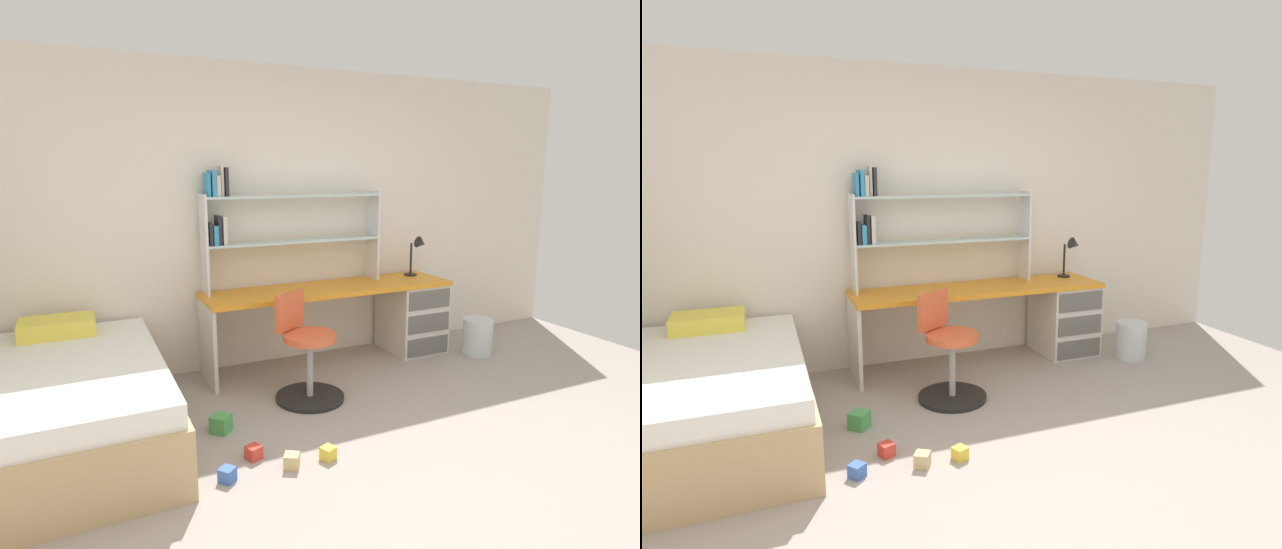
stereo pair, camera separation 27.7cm
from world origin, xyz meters
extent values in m
cube|color=#9E938C|center=(0.00, 0.00, -0.01)|extent=(6.14, 5.81, 0.02)
cube|color=silver|center=(0.00, 2.44, 1.29)|extent=(6.14, 0.06, 2.57)
cube|color=orange|center=(0.25, 2.10, 0.68)|extent=(2.24, 0.57, 0.04)
cube|color=beige|center=(1.12, 2.10, 0.33)|extent=(0.49, 0.54, 0.66)
cube|color=beige|center=(-0.85, 2.10, 0.33)|extent=(0.03, 0.51, 0.66)
cube|color=#5E5B57|center=(1.12, 1.83, 0.11)|extent=(0.44, 0.01, 0.17)
cube|color=#5E5B57|center=(1.12, 1.83, 0.33)|extent=(0.44, 0.01, 0.17)
cube|color=#5E5B57|center=(1.12, 1.83, 0.55)|extent=(0.44, 0.01, 0.17)
cube|color=silver|center=(-0.81, 2.27, 1.11)|extent=(0.02, 0.22, 0.82)
cube|color=silver|center=(0.77, 2.27, 1.11)|extent=(0.02, 0.22, 0.82)
cube|color=silver|center=(-0.02, 2.27, 1.10)|extent=(1.56, 0.22, 0.02)
cube|color=silver|center=(-0.02, 2.27, 1.49)|extent=(1.56, 0.22, 0.02)
cube|color=#26262D|center=(-0.76, 2.27, 1.20)|extent=(0.03, 0.16, 0.18)
cube|color=#338CBF|center=(-0.72, 2.27, 1.19)|extent=(0.04, 0.17, 0.16)
cube|color=#26262D|center=(-0.69, 2.27, 1.23)|extent=(0.03, 0.15, 0.23)
cube|color=beige|center=(-0.65, 2.27, 1.23)|extent=(0.03, 0.16, 0.23)
cube|color=#338CBF|center=(-0.76, 2.27, 1.59)|extent=(0.02, 0.16, 0.18)
cube|color=#338CBF|center=(-0.73, 2.27, 1.60)|extent=(0.03, 0.20, 0.21)
cube|color=beige|center=(-0.69, 2.27, 1.58)|extent=(0.03, 0.17, 0.16)
cube|color=beige|center=(-0.65, 2.27, 1.62)|extent=(0.02, 0.12, 0.24)
cube|color=#26262D|center=(-0.62, 2.27, 1.61)|extent=(0.03, 0.16, 0.23)
cylinder|color=black|center=(1.18, 2.22, 0.71)|extent=(0.12, 0.12, 0.02)
cylinder|color=black|center=(1.18, 2.22, 0.87)|extent=(0.02, 0.02, 0.30)
cone|color=black|center=(1.26, 2.17, 1.02)|extent=(0.12, 0.11, 0.13)
cylinder|color=black|center=(-0.24, 1.47, 0.01)|extent=(0.52, 0.52, 0.03)
cylinder|color=#A5A8AD|center=(-0.24, 1.47, 0.23)|extent=(0.05, 0.05, 0.47)
cylinder|color=#D85933|center=(-0.24, 1.47, 0.49)|extent=(0.40, 0.40, 0.05)
cube|color=#D85933|center=(-0.33, 1.62, 0.67)|extent=(0.29, 0.21, 0.28)
cube|color=tan|center=(-1.92, 1.47, 0.20)|extent=(1.26, 1.83, 0.40)
cube|color=white|center=(-1.92, 1.47, 0.47)|extent=(1.20, 1.77, 0.14)
cube|color=#EAD84C|center=(-1.92, 2.14, 0.60)|extent=(0.50, 0.32, 0.12)
cylinder|color=silver|center=(1.61, 1.72, 0.17)|extent=(0.28, 0.28, 0.34)
cube|color=tan|center=(-0.72, 0.65, 0.04)|extent=(0.12, 0.12, 0.09)
cube|color=gold|center=(-0.49, 0.65, 0.04)|extent=(0.10, 0.10, 0.08)
cube|color=#479E51|center=(-0.98, 1.26, 0.06)|extent=(0.16, 0.16, 0.12)
cube|color=red|center=(-0.89, 0.84, 0.04)|extent=(0.11, 0.11, 0.08)
cube|color=#3860B7|center=(-1.10, 0.68, 0.04)|extent=(0.11, 0.11, 0.08)
camera|label=1|loc=(-1.78, -1.96, 1.71)|focal=29.76mm
camera|label=2|loc=(-1.52, -2.07, 1.71)|focal=29.76mm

